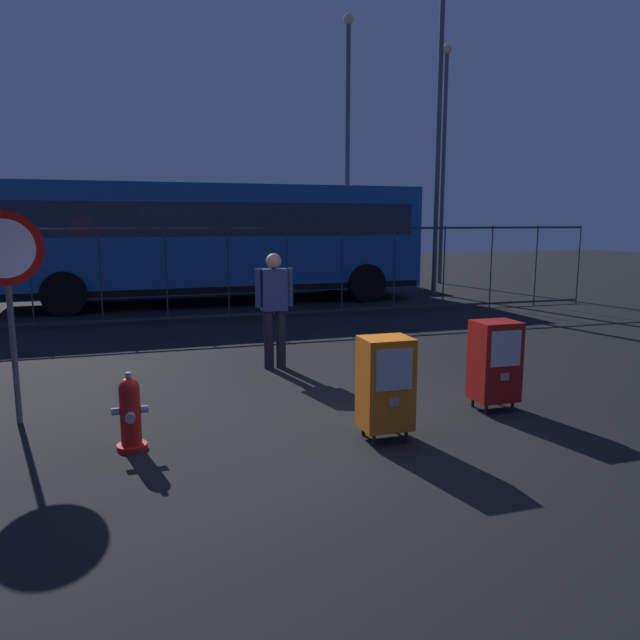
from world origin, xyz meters
name	(u,v)px	position (x,y,z in m)	size (l,w,h in m)	color
ground_plane	(326,422)	(0.00, 0.00, 0.00)	(60.00, 60.00, 0.00)	black
fire_hydrant	(130,413)	(-1.99, -0.21, 0.35)	(0.33, 0.31, 0.75)	red
newspaper_box_primary	(385,383)	(0.40, -0.65, 0.57)	(0.48, 0.42, 1.02)	black
newspaper_box_secondary	(495,361)	(1.95, -0.15, 0.57)	(0.48, 0.42, 1.02)	black
stop_sign	(7,273)	(-3.13, 0.91, 1.60)	(0.71, 0.31, 2.23)	#4C4F54
pedestrian	(274,304)	(0.00, 2.47, 0.95)	(0.55, 0.22, 1.67)	black
fence_barrier	(228,273)	(0.00, 6.95, 1.02)	(18.03, 0.04, 2.00)	#2D2D33
bus_near	(217,237)	(0.18, 9.95, 1.71)	(10.56, 3.00, 3.00)	#19519E
bus_far	(208,233)	(0.49, 14.85, 1.71)	(10.55, 2.96, 3.00)	#19519E
street_light_near_left	(439,122)	(6.36, 9.75, 4.81)	(0.32, 0.32, 8.46)	#4C4F54
street_light_near_right	(444,150)	(7.98, 12.43, 4.42)	(0.32, 0.32, 7.69)	#4C4F54
street_light_far_left	(348,136)	(4.44, 11.90, 4.64)	(0.32, 0.32, 8.12)	#4C4F54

